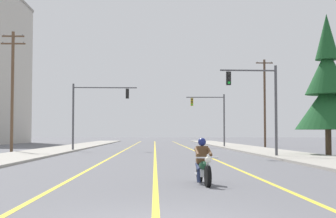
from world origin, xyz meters
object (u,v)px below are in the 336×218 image
(conifer_tree_right_verge_near, at_px, (328,90))
(motorcycle_with_rider, at_px, (203,166))
(utility_pole_right_far, at_px, (265,102))
(utility_pole_left_near, at_px, (12,87))
(traffic_signal_near_right, at_px, (260,97))
(traffic_signal_mid_right, at_px, (213,112))
(traffic_signal_near_left, at_px, (92,106))

(conifer_tree_right_verge_near, bearing_deg, motorcycle_with_rider, -119.33)
(utility_pole_right_far, bearing_deg, conifer_tree_right_verge_near, -91.82)
(utility_pole_left_near, distance_m, conifer_tree_right_verge_near, 25.87)
(traffic_signal_near_right, height_order, traffic_signal_mid_right, same)
(traffic_signal_near_left, relative_size, utility_pole_left_near, 0.59)
(traffic_signal_near_right, distance_m, traffic_signal_near_left, 18.04)
(utility_pole_right_far, bearing_deg, traffic_signal_near_right, -103.28)
(traffic_signal_near_right, bearing_deg, conifer_tree_right_verge_near, 19.82)
(utility_pole_right_far, height_order, conifer_tree_right_verge_near, utility_pole_right_far)
(traffic_signal_near_right, xyz_separation_m, traffic_signal_mid_right, (-0.27, 24.50, 0.04))
(conifer_tree_right_verge_near, bearing_deg, traffic_signal_near_right, -160.18)
(motorcycle_with_rider, xyz_separation_m, traffic_signal_near_left, (-7.29, 30.01, 3.57))
(utility_pole_left_near, bearing_deg, traffic_signal_near_right, -26.85)
(motorcycle_with_rider, distance_m, traffic_signal_mid_right, 42.33)
(traffic_signal_near_right, xyz_separation_m, traffic_signal_near_left, (-12.85, 12.66, 0.13))
(motorcycle_with_rider, relative_size, traffic_signal_mid_right, 0.35)
(utility_pole_left_near, bearing_deg, utility_pole_right_far, 31.55)
(traffic_signal_near_right, relative_size, utility_pole_right_far, 0.59)
(traffic_signal_near_right, xyz_separation_m, utility_pole_right_far, (5.99, 25.38, 1.39))
(traffic_signal_mid_right, distance_m, utility_pole_right_far, 6.46)
(traffic_signal_near_left, bearing_deg, utility_pole_left_near, -156.33)
(traffic_signal_near_right, height_order, utility_pole_right_far, utility_pole_right_far)
(traffic_signal_near_left, bearing_deg, utility_pole_right_far, 34.01)
(traffic_signal_near_left, height_order, utility_pole_right_far, utility_pole_right_far)
(motorcycle_with_rider, height_order, traffic_signal_mid_right, traffic_signal_mid_right)
(traffic_signal_near_left, distance_m, conifer_tree_right_verge_near, 21.07)
(traffic_signal_near_right, bearing_deg, utility_pole_right_far, 76.72)
(motorcycle_with_rider, relative_size, traffic_signal_near_left, 0.35)
(utility_pole_left_near, bearing_deg, traffic_signal_mid_right, 37.57)
(traffic_signal_near_left, distance_m, traffic_signal_mid_right, 17.28)
(motorcycle_with_rider, bearing_deg, traffic_signal_mid_right, 82.78)
(utility_pole_left_near, relative_size, utility_pole_right_far, 1.00)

